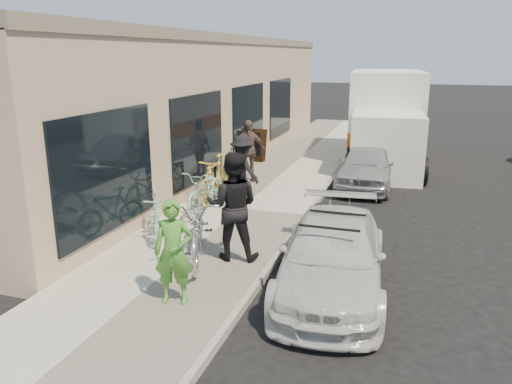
# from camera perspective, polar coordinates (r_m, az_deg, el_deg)

# --- Properties ---
(ground) EXTENTS (120.00, 120.00, 0.00)m
(ground) POSITION_cam_1_polar(r_m,az_deg,el_deg) (8.60, 4.17, -9.78)
(ground) COLOR black
(ground) RESTS_ON ground
(sidewalk) EXTENTS (3.00, 34.00, 0.15)m
(sidewalk) POSITION_cam_1_polar(r_m,az_deg,el_deg) (11.79, -1.78, -2.24)
(sidewalk) COLOR #B4B1A2
(sidewalk) RESTS_ON ground
(curb) EXTENTS (0.12, 34.00, 0.13)m
(curb) POSITION_cam_1_polar(r_m,az_deg,el_deg) (11.39, 5.60, -3.00)
(curb) COLOR gray
(curb) RESTS_ON ground
(storefront) EXTENTS (3.60, 20.00, 4.22)m
(storefront) POSITION_cam_1_polar(r_m,az_deg,el_deg) (17.14, -6.53, 10.25)
(storefront) COLOR tan
(storefront) RESTS_ON ground
(bike_rack) EXTENTS (0.13, 0.59, 0.84)m
(bike_rack) POSITION_cam_1_polar(r_m,az_deg,el_deg) (12.51, -4.99, 1.54)
(bike_rack) COLOR black
(bike_rack) RESTS_ON sidewalk
(sandwich_board) EXTENTS (0.68, 0.69, 1.06)m
(sandwich_board) POSITION_cam_1_polar(r_m,az_deg,el_deg) (16.84, -0.12, 5.33)
(sandwich_board) COLOR black
(sandwich_board) RESTS_ON sidewalk
(sedan_white) EXTENTS (1.99, 4.11, 1.19)m
(sedan_white) POSITION_cam_1_polar(r_m,az_deg,el_deg) (8.08, 8.73, -7.16)
(sedan_white) COLOR silver
(sedan_white) RESTS_ON ground
(sedan_silver) EXTENTS (1.52, 3.68, 1.25)m
(sedan_silver) POSITION_cam_1_polar(r_m,az_deg,el_deg) (14.50, 12.61, 3.01)
(sedan_silver) COLOR #A7A8AD
(sedan_silver) RESTS_ON ground
(moving_truck) EXTENTS (2.94, 6.50, 3.10)m
(moving_truck) POSITION_cam_1_polar(r_m,az_deg,el_deg) (17.89, 14.51, 7.66)
(moving_truck) COLOR white
(moving_truck) RESTS_ON ground
(tandem_bike) EXTENTS (1.56, 2.38, 1.18)m
(tandem_bike) POSITION_cam_1_polar(r_m,az_deg,el_deg) (8.82, -6.66, -3.97)
(tandem_bike) COLOR #BCBCBE
(tandem_bike) RESTS_ON sidewalk
(woman_rider) EXTENTS (0.64, 0.50, 1.56)m
(woman_rider) POSITION_cam_1_polar(r_m,az_deg,el_deg) (7.28, -9.40, -6.78)
(woman_rider) COLOR #498E2F
(woman_rider) RESTS_ON sidewalk
(man_standing) EXTENTS (1.06, 0.89, 1.92)m
(man_standing) POSITION_cam_1_polar(r_m,az_deg,el_deg) (8.69, -2.68, -1.63)
(man_standing) COLOR black
(man_standing) RESTS_ON sidewalk
(cruiser_bike_a) EXTENTS (1.10, 1.54, 0.91)m
(cruiser_bike_a) POSITION_cam_1_polar(r_m,az_deg,el_deg) (9.98, -11.40, -2.67)
(cruiser_bike_a) COLOR #80BEAB
(cruiser_bike_a) RESTS_ON sidewalk
(cruiser_bike_b) EXTENTS (0.69, 1.93, 1.01)m
(cruiser_bike_b) POSITION_cam_1_polar(r_m,az_deg,el_deg) (11.47, -5.75, 0.21)
(cruiser_bike_b) COLOR #80BEAB
(cruiser_bike_b) RESTS_ON sidewalk
(cruiser_bike_c) EXTENTS (0.58, 1.88, 1.12)m
(cruiser_bike_c) POSITION_cam_1_polar(r_m,az_deg,el_deg) (12.25, -4.67, 1.50)
(cruiser_bike_c) COLOR gold
(cruiser_bike_c) RESTS_ON sidewalk
(bystander_a) EXTENTS (1.21, 1.05, 1.62)m
(bystander_a) POSITION_cam_1_polar(r_m,az_deg,el_deg) (12.24, -1.57, 2.73)
(bystander_a) COLOR black
(bystander_a) RESTS_ON sidewalk
(bystander_b) EXTENTS (1.09, 0.91, 1.74)m
(bystander_b) POSITION_cam_1_polar(r_m,az_deg,el_deg) (14.16, -0.96, 4.74)
(bystander_b) COLOR brown
(bystander_b) RESTS_ON sidewalk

